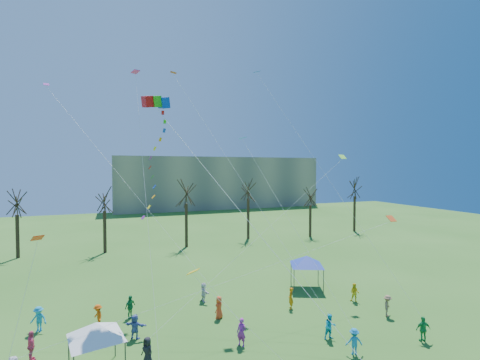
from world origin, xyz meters
name	(u,v)px	position (x,y,z in m)	size (l,w,h in m)	color
distant_building	(218,182)	(22.00, 82.00, 7.50)	(60.00, 14.00, 15.00)	gray
bare_tree_row	(191,200)	(3.36, 35.42, 6.98)	(70.02, 7.74, 10.56)	black
big_box_kite	(159,165)	(-4.69, 9.46, 11.93)	(5.19, 7.77, 21.14)	red
canopy_tent_white	(96,330)	(-8.74, 5.77, 2.53)	(3.90, 3.90, 2.98)	#3F3F44
canopy_tent_blue	(307,261)	(9.92, 13.39, 2.69)	(3.87, 3.87, 3.17)	#3F3F44
festival_crowd	(201,327)	(-2.20, 7.48, 0.85)	(26.65, 14.39, 1.83)	#C4183E
small_kites_aloft	(219,152)	(0.21, 10.90, 13.01)	(27.20, 19.50, 32.29)	red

